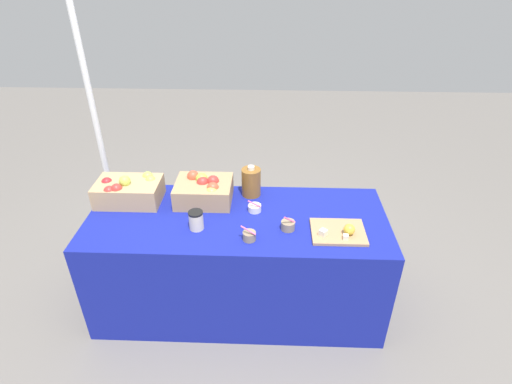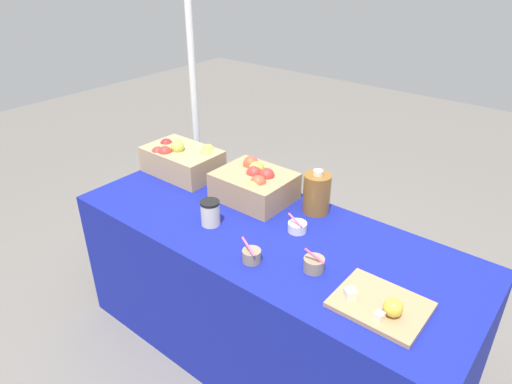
{
  "view_description": "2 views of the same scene",
  "coord_description": "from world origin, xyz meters",
  "views": [
    {
      "loc": [
        0.2,
        -2.1,
        2.21
      ],
      "look_at": [
        0.12,
        0.04,
        0.9
      ],
      "focal_mm": 28.45,
      "sensor_mm": 36.0,
      "label": 1
    },
    {
      "loc": [
        1.05,
        -1.39,
        1.88
      ],
      "look_at": [
        -0.08,
        0.01,
        0.9
      ],
      "focal_mm": 32.09,
      "sensor_mm": 36.0,
      "label": 2
    }
  ],
  "objects": [
    {
      "name": "table",
      "position": [
        0.0,
        0.0,
        0.37
      ],
      "size": [
        1.9,
        0.76,
        0.74
      ],
      "primitive_type": "cube",
      "color": "navy",
      "rests_on": "ground_plane"
    },
    {
      "name": "tent_pole",
      "position": [
        -1.04,
        0.57,
        1.04
      ],
      "size": [
        0.04,
        0.04,
        2.09
      ],
      "primitive_type": "cylinder",
      "color": "white",
      "rests_on": "ground_plane"
    },
    {
      "name": "cider_jug",
      "position": [
        0.08,
        0.27,
        0.84
      ],
      "size": [
        0.13,
        0.13,
        0.22
      ],
      "color": "brown",
      "rests_on": "table"
    },
    {
      "name": "sample_bowl_mid",
      "position": [
        0.09,
        -0.23,
        0.77
      ],
      "size": [
        0.09,
        0.08,
        0.1
      ],
      "color": "gray",
      "rests_on": "table"
    },
    {
      "name": "sample_bowl_far",
      "position": [
        0.11,
        0.07,
        0.76
      ],
      "size": [
        0.09,
        0.09,
        0.09
      ],
      "color": "silver",
      "rests_on": "table"
    },
    {
      "name": "sample_bowl_near",
      "position": [
        0.32,
        -0.12,
        0.77
      ],
      "size": [
        0.09,
        0.08,
        0.11
      ],
      "color": "gray",
      "rests_on": "table"
    },
    {
      "name": "apple_crate_left",
      "position": [
        -0.73,
        0.16,
        0.82
      ],
      "size": [
        0.42,
        0.27,
        0.2
      ],
      "color": "tan",
      "rests_on": "table"
    },
    {
      "name": "coffee_cup",
      "position": [
        -0.24,
        -0.13,
        0.8
      ],
      "size": [
        0.09,
        0.09,
        0.12
      ],
      "color": "beige",
      "rests_on": "table"
    },
    {
      "name": "ground_plane",
      "position": [
        0.0,
        0.0,
        0.0
      ],
      "size": [
        10.0,
        10.0,
        0.0
      ],
      "primitive_type": "plane",
      "color": "slate"
    },
    {
      "name": "apple_crate_middle",
      "position": [
        -0.23,
        0.19,
        0.82
      ],
      "size": [
        0.37,
        0.3,
        0.19
      ],
      "color": "tan",
      "rests_on": "table"
    },
    {
      "name": "cutting_board_front",
      "position": [
        0.62,
        -0.15,
        0.76
      ],
      "size": [
        0.32,
        0.25,
        0.09
      ],
      "color": "tan",
      "rests_on": "table"
    }
  ]
}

